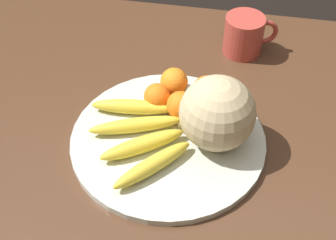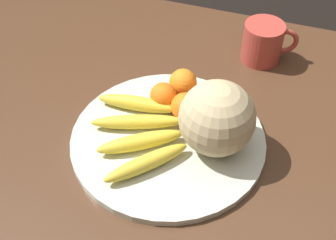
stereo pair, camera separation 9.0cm
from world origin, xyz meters
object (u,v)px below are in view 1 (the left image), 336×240
object	(u,v)px
fruit_bowl	(168,140)
melon	(217,113)
kitchen_table	(133,173)
orange_front_left	(174,81)
ceramic_mug	(245,35)
orange_front_right	(180,105)
banana_bunch	(141,135)
orange_mid_center	(207,90)
orange_back_left	(157,96)

from	to	relation	value
fruit_bowl	melon	size ratio (longest dim) A/B	2.67
kitchen_table	fruit_bowl	distance (m)	0.14
orange_front_left	ceramic_mug	size ratio (longest dim) A/B	0.46
orange_front_left	orange_front_right	size ratio (longest dim) A/B	1.03
melon	orange_front_left	xyz separation A→B (m)	(-0.10, 0.13, -0.04)
kitchen_table	banana_bunch	size ratio (longest dim) A/B	4.92
banana_bunch	orange_mid_center	bearing A→B (deg)	-156.71
kitchen_table	orange_back_left	xyz separation A→B (m)	(0.04, 0.09, 0.15)
kitchen_table	orange_mid_center	xyz separation A→B (m)	(0.14, 0.13, 0.15)
melon	ceramic_mug	world-z (taller)	melon
kitchen_table	orange_back_left	bearing A→B (deg)	68.17
kitchen_table	melon	world-z (taller)	melon
orange_back_left	ceramic_mug	bearing A→B (deg)	56.03
fruit_bowl	orange_mid_center	xyz separation A→B (m)	(0.06, 0.12, 0.04)
fruit_bowl	orange_mid_center	distance (m)	0.14
banana_bunch	orange_front_right	size ratio (longest dim) A/B	4.18
banana_bunch	fruit_bowl	bearing A→B (deg)	171.75
orange_front_left	melon	bearing A→B (deg)	-50.04
fruit_bowl	banana_bunch	world-z (taller)	banana_bunch
kitchen_table	melon	size ratio (longest dim) A/B	8.17
melon	banana_bunch	size ratio (longest dim) A/B	0.60
melon	orange_mid_center	size ratio (longest dim) A/B	2.31
melon	orange_front_left	bearing A→B (deg)	129.96
orange_back_left	orange_front_left	bearing A→B (deg)	61.87
melon	fruit_bowl	bearing A→B (deg)	-172.82
banana_bunch	orange_back_left	bearing A→B (deg)	-123.29
orange_front_left	ceramic_mug	world-z (taller)	ceramic_mug
orange_back_left	melon	bearing A→B (deg)	-29.04
kitchen_table	ceramic_mug	distance (m)	0.43
ceramic_mug	orange_front_right	bearing A→B (deg)	-113.18
orange_front_right	ceramic_mug	size ratio (longest dim) A/B	0.45
fruit_bowl	orange_front_left	bearing A→B (deg)	94.92
kitchen_table	orange_front_left	xyz separation A→B (m)	(0.07, 0.15, 0.15)
orange_mid_center	ceramic_mug	xyz separation A→B (m)	(0.07, 0.21, 0.00)
fruit_bowl	ceramic_mug	distance (m)	0.36
banana_bunch	melon	bearing A→B (deg)	164.34
fruit_bowl	banana_bunch	xyz separation A→B (m)	(-0.05, -0.02, 0.02)
ceramic_mug	orange_back_left	bearing A→B (deg)	-123.97
melon	orange_front_left	distance (m)	0.17
kitchen_table	melon	xyz separation A→B (m)	(0.17, 0.02, 0.20)
orange_front_left	orange_mid_center	world-z (taller)	orange_mid_center
orange_front_right	orange_mid_center	world-z (taller)	orange_mid_center
orange_mid_center	orange_back_left	world-z (taller)	orange_mid_center
fruit_bowl	orange_front_right	world-z (taller)	orange_front_right
banana_bunch	ceramic_mug	bearing A→B (deg)	-144.02
banana_bunch	orange_mid_center	size ratio (longest dim) A/B	3.84
kitchen_table	orange_front_left	size ratio (longest dim) A/B	20.00
kitchen_table	fruit_bowl	xyz separation A→B (m)	(0.08, 0.01, 0.12)
orange_mid_center	melon	bearing A→B (deg)	-73.76
banana_bunch	orange_mid_center	xyz separation A→B (m)	(0.11, 0.14, 0.02)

